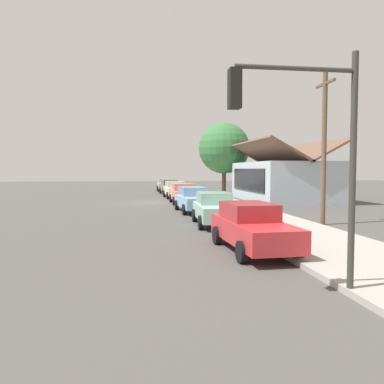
% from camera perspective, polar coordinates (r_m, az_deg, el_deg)
% --- Properties ---
extents(ground_plane, '(120.00, 120.00, 0.00)m').
position_cam_1_polar(ground_plane, '(32.31, -6.62, -1.56)').
color(ground_plane, '#4C4947').
extents(sidewalk_curb, '(60.00, 4.20, 0.16)m').
position_cam_1_polar(sidewalk_curb, '(32.96, 3.15, -1.30)').
color(sidewalk_curb, '#A3A099').
rests_on(sidewalk_curb, ground).
extents(car_silver, '(4.68, 2.10, 1.59)m').
position_cam_1_polar(car_silver, '(49.83, -4.00, 1.10)').
color(car_silver, silver).
rests_on(car_silver, ground).
extents(car_olive, '(4.84, 2.20, 1.59)m').
position_cam_1_polar(car_olive, '(43.33, -3.27, 0.77)').
color(car_olive, olive).
rests_on(car_olive, ground).
extents(car_ivory, '(4.57, 2.18, 1.59)m').
position_cam_1_polar(car_ivory, '(37.43, -2.45, 0.38)').
color(car_ivory, silver).
rests_on(car_ivory, ground).
extents(car_coral, '(4.40, 2.05, 1.59)m').
position_cam_1_polar(car_coral, '(31.27, -1.25, -0.20)').
color(car_coral, '#EA8C75').
rests_on(car_coral, ground).
extents(car_skyblue, '(4.96, 2.15, 1.59)m').
position_cam_1_polar(car_skyblue, '(25.01, 0.25, -1.07)').
color(car_skyblue, '#8CB7E0').
rests_on(car_skyblue, ground).
extents(car_seafoam, '(4.57, 2.12, 1.59)m').
position_cam_1_polar(car_seafoam, '(19.16, 3.35, -2.43)').
color(car_seafoam, '#9ED1BC').
rests_on(car_seafoam, ground).
extents(car_cherry, '(4.80, 2.06, 1.59)m').
position_cam_1_polar(car_cherry, '(13.19, 8.76, -5.07)').
color(car_cherry, red).
rests_on(car_cherry, ground).
extents(storefront_building, '(11.74, 6.72, 5.21)m').
position_cam_1_polar(storefront_building, '(35.20, 13.23, 1.76)').
color(storefront_building, '#ADBCC6').
rests_on(storefront_building, ground).
extents(shade_tree, '(5.43, 5.43, 7.72)m').
position_cam_1_polar(shade_tree, '(41.73, 4.73, 6.41)').
color(shade_tree, brown).
rests_on(shade_tree, ground).
extents(traffic_light_main, '(0.37, 2.79, 5.20)m').
position_cam_1_polar(traffic_light_main, '(8.52, 16.40, 8.32)').
color(traffic_light_main, '#383833').
rests_on(traffic_light_main, ground).
extents(utility_pole_wooden, '(1.80, 0.24, 7.50)m').
position_cam_1_polar(utility_pole_wooden, '(20.22, 18.80, 6.54)').
color(utility_pole_wooden, brown).
rests_on(utility_pole_wooden, ground).
extents(fire_hydrant_red, '(0.22, 0.22, 0.71)m').
position_cam_1_polar(fire_hydrant_red, '(24.39, 3.93, -1.94)').
color(fire_hydrant_red, red).
rests_on(fire_hydrant_red, sidewalk_curb).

